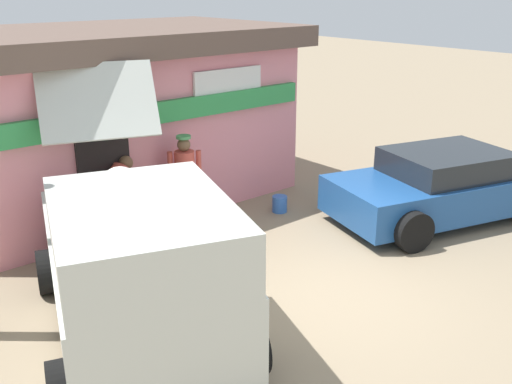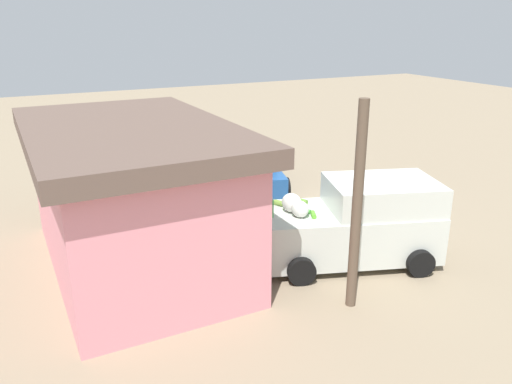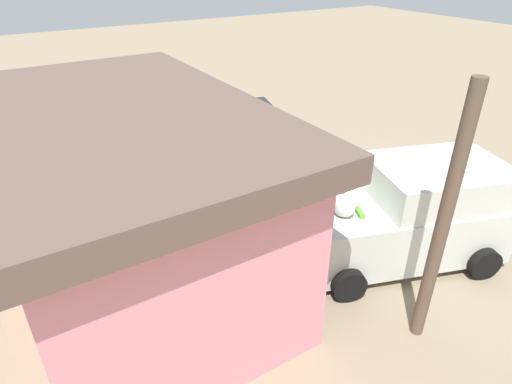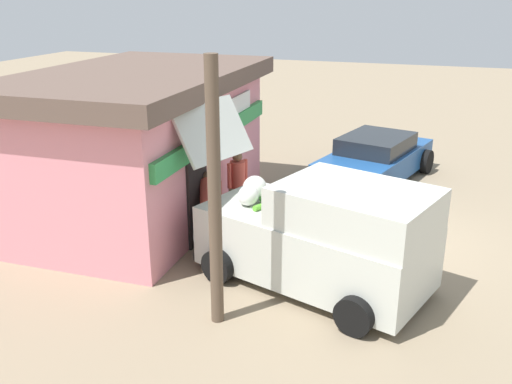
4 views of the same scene
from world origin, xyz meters
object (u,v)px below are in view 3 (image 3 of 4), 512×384
Objects in this scene: delivery_van at (404,213)px; paint_bucket at (220,188)px; customer_bending at (265,230)px; storefront_bar at (129,196)px; parked_sedan at (249,129)px; unloaded_banana_pile at (257,265)px; vendor_standing at (240,195)px.

delivery_van is 4.58m from paint_bucket.
customer_bending is 3.19m from paint_bucket.
paint_bucket is at bearing -53.73° from storefront_bar.
storefront_bar is 22.62× the size of paint_bucket.
unloaded_banana_pile is at bearing 151.29° from parked_sedan.
storefront_bar reaches higher than customer_bending.
storefront_bar is at bearing 126.27° from paint_bucket.
vendor_standing is (-3.94, 2.51, 0.36)m from parked_sedan.
unloaded_banana_pile is at bearing 112.56° from customer_bending.
parked_sedan is at bearing -27.26° from customer_bending.
vendor_standing is 1.58m from unloaded_banana_pile.
parked_sedan is 3.18× the size of customer_bending.
unloaded_banana_pile is (-1.18, -1.88, -1.48)m from storefront_bar.
customer_bending is 1.66× the size of unloaded_banana_pile.
delivery_van is 16.00× the size of paint_bucket.
unloaded_banana_pile is 2.80× the size of paint_bucket.
vendor_standing is at bearing 147.50° from parked_sedan.
delivery_van is at bearing -114.23° from storefront_bar.
storefront_bar is 5.15m from delivery_van.
parked_sedan reaches higher than unloaded_banana_pile.
customer_bending is (-5.19, 2.67, 0.28)m from parked_sedan.
customer_bending reaches higher than paint_bucket.
storefront_bar reaches higher than vendor_standing.
delivery_van reaches higher than parked_sedan.
vendor_standing is 1.17× the size of customer_bending.
delivery_van is 2.74m from customer_bending.
storefront_bar is 1.41× the size of delivery_van.
storefront_bar reaches higher than parked_sedan.
vendor_standing reaches higher than unloaded_banana_pile.
parked_sedan is at bearing -28.71° from unloaded_banana_pile.
vendor_standing reaches higher than paint_bucket.
paint_bucket is (3.14, -0.79, -0.06)m from unloaded_banana_pile.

